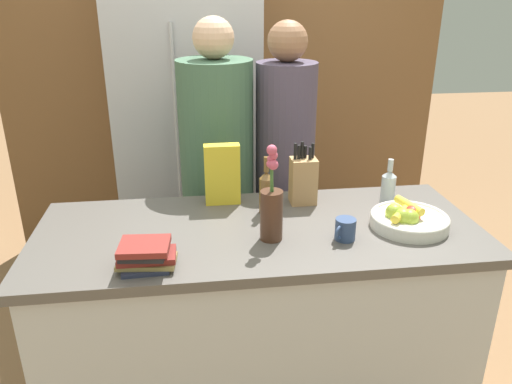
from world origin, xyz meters
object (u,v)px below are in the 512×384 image
bottle_oil (266,191)px  bottle_vinegar (388,186)px  book_stack (146,255)px  person_at_sink (217,169)px  refrigerator (189,126)px  flower_vase (272,208)px  coffee_mug (345,229)px  cereal_box (222,174)px  person_in_blue (285,165)px  knife_block (303,180)px  fruit_bowl (408,219)px

bottle_oil → bottle_vinegar: bearing=2.6°
bottle_oil → bottle_vinegar: bottle_oil is taller
bottle_oil → book_stack: bearing=-140.0°
book_stack → person_at_sink: size_ratio=0.12×
refrigerator → bottle_vinegar: size_ratio=9.62×
flower_vase → bottle_oil: (0.02, 0.25, -0.03)m
coffee_mug → cereal_box: bearing=136.3°
person_at_sink → person_in_blue: person_at_sink is taller
person_at_sink → refrigerator: bearing=107.3°
knife_block → book_stack: 0.82m
refrigerator → fruit_bowl: (0.87, -1.41, -0.05)m
refrigerator → bottle_oil: bearing=-74.9°
book_stack → person_in_blue: (0.65, 0.89, -0.01)m
fruit_bowl → book_stack: (-1.03, -0.18, 0.01)m
fruit_bowl → coffee_mug: 0.30m
person_in_blue → coffee_mug: bearing=-76.7°
cereal_box → bottle_vinegar: size_ratio=1.31×
fruit_bowl → bottle_oil: bottle_oil is taller
cereal_box → bottle_oil: 0.22m
flower_vase → book_stack: flower_vase is taller
refrigerator → flower_vase: size_ratio=5.28×
flower_vase → person_at_sink: person_at_sink is taller
book_stack → bottle_vinegar: bottle_vinegar is taller
cereal_box → book_stack: size_ratio=1.30×
coffee_mug → person_at_sink: size_ratio=0.06×
refrigerator → book_stack: size_ratio=9.53×
book_stack → cereal_box: bearing=60.2°
flower_vase → fruit_bowl: bearing=2.8°
fruit_bowl → person_at_sink: (-0.73, 0.71, -0.00)m
knife_block → person_at_sink: person_at_sink is taller
cereal_box → bottle_vinegar: bearing=-7.9°
person_at_sink → person_in_blue: bearing=4.6°
fruit_bowl → bottle_oil: (-0.55, 0.22, 0.06)m
refrigerator → bottle_oil: 1.23m
person_at_sink → person_in_blue: (0.35, -0.01, 0.00)m
refrigerator → coffee_mug: bearing=-68.5°
refrigerator → bottle_oil: (0.32, -1.19, 0.01)m
flower_vase → bottle_oil: bearing=85.9°
bottle_oil → person_in_blue: bearing=70.5°
refrigerator → cereal_box: 1.07m
coffee_mug → person_at_sink: 0.90m
flower_vase → coffee_mug: (0.28, -0.04, -0.09)m
person_at_sink → coffee_mug: bearing=-54.8°
flower_vase → bottle_oil: size_ratio=1.51×
fruit_bowl → flower_vase: 0.57m
fruit_bowl → bottle_vinegar: bearing=88.3°
fruit_bowl → coffee_mug: bearing=-165.9°
flower_vase → cereal_box: flower_vase is taller
person_in_blue → cereal_box: bearing=-127.4°
flower_vase → person_at_sink: 0.77m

